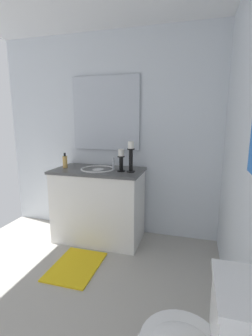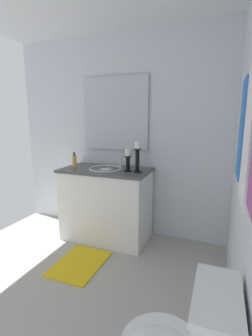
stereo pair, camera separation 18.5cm
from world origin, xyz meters
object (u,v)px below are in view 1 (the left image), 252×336
candle_holder_tall (131,156)px  bath_mat (76,266)px  sink_basin (98,173)px  candle_holder_short (121,160)px  vanity_cabinet (99,204)px  mirror (106,114)px  soap_bottle (65,162)px

candle_holder_tall → bath_mat: candle_holder_tall is taller
sink_basin → candle_holder_short: candle_holder_short is taller
bath_mat → vanity_cabinet: bearing=-180.0°
vanity_cabinet → sink_basin: (0.00, 0.00, 0.39)m
vanity_cabinet → candle_holder_tall: (0.04, 0.40, 0.61)m
candle_holder_short → mirror: bearing=-136.9°
sink_basin → soap_bottle: 0.43m
candle_holder_tall → soap_bottle: size_ratio=1.87×
vanity_cabinet → sink_basin: bearing=90.0°
mirror → candle_holder_short: (0.31, 0.29, -0.51)m
vanity_cabinet → soap_bottle: soap_bottle is taller
sink_basin → candle_holder_tall: (0.04, 0.40, 0.22)m
sink_basin → candle_holder_short: size_ratio=1.61×
candle_holder_tall → bath_mat: size_ratio=0.56×
candle_holder_short → candle_holder_tall: bearing=88.4°
soap_bottle → bath_mat: bearing=34.4°
mirror → candle_holder_tall: size_ratio=2.62×
mirror → soap_bottle: 0.76m
sink_basin → mirror: size_ratio=0.46×
sink_basin → vanity_cabinet: bearing=-90.0°
vanity_cabinet → bath_mat: bearing=0.0°
bath_mat → candle_holder_short: bearing=153.7°
vanity_cabinet → mirror: (-0.28, 0.00, 1.07)m
soap_bottle → vanity_cabinet: bearing=92.0°
mirror → soap_bottle: bearing=-54.8°
vanity_cabinet → candle_holder_tall: candle_holder_tall is taller
sink_basin → bath_mat: (0.62, -0.00, -0.82)m
sink_basin → soap_bottle: bearing=-88.0°
sink_basin → bath_mat: 1.03m
vanity_cabinet → mirror: 1.11m
sink_basin → mirror: mirror is taller
vanity_cabinet → candle_holder_short: size_ratio=4.20×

